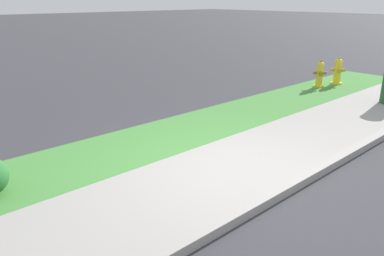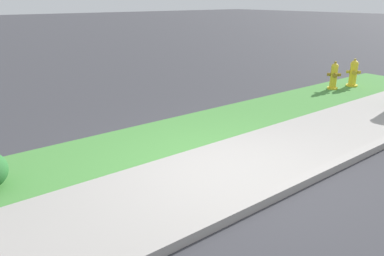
% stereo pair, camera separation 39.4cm
% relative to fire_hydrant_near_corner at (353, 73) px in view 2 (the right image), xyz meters
% --- Properties ---
extents(ground_plane, '(120.00, 120.00, 0.00)m').
position_rel_fire_hydrant_near_corner_xyz_m(ground_plane, '(-6.76, -1.82, -0.38)').
color(ground_plane, '#38383D').
extents(sidewalk_pavement, '(18.00, 1.84, 0.01)m').
position_rel_fire_hydrant_near_corner_xyz_m(sidewalk_pavement, '(-6.76, -1.82, -0.38)').
color(sidewalk_pavement, '#9E9993').
rests_on(sidewalk_pavement, ground).
extents(grass_verge, '(18.00, 1.67, 0.01)m').
position_rel_fire_hydrant_near_corner_xyz_m(grass_verge, '(-6.76, -0.06, -0.38)').
color(grass_verge, '#47893D').
rests_on(grass_verge, ground).
extents(street_curb, '(18.00, 0.16, 0.12)m').
position_rel_fire_hydrant_near_corner_xyz_m(street_curb, '(-6.76, -2.82, -0.32)').
color(street_curb, '#9E9993').
rests_on(street_curb, ground).
extents(fire_hydrant_near_corner, '(0.36, 0.36, 0.80)m').
position_rel_fire_hydrant_near_corner_xyz_m(fire_hydrant_near_corner, '(0.00, 0.00, 0.00)').
color(fire_hydrant_near_corner, yellow).
rests_on(fire_hydrant_near_corner, ground).
extents(fire_hydrant_mid_block, '(0.34, 0.34, 0.77)m').
position_rel_fire_hydrant_near_corner_xyz_m(fire_hydrant_mid_block, '(-0.76, 0.15, -0.01)').
color(fire_hydrant_mid_block, yellow).
rests_on(fire_hydrant_mid_block, ground).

